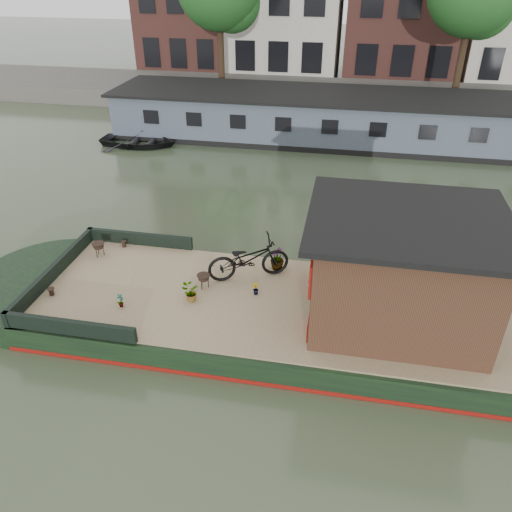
% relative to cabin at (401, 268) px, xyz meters
% --- Properties ---
extents(ground, '(120.00, 120.00, 0.00)m').
position_rel_cabin_xyz_m(ground, '(-2.19, 0.00, -1.88)').
color(ground, '#293522').
rests_on(ground, ground).
extents(houseboat_hull, '(14.01, 4.02, 0.60)m').
position_rel_cabin_xyz_m(houseboat_hull, '(-3.52, 0.00, -1.60)').
color(houseboat_hull, black).
rests_on(houseboat_hull, ground).
extents(houseboat_deck, '(11.80, 3.80, 0.05)m').
position_rel_cabin_xyz_m(houseboat_deck, '(-2.19, 0.00, -1.25)').
color(houseboat_deck, '#A08762').
rests_on(houseboat_deck, houseboat_hull).
extents(bow_bulwark, '(3.00, 4.00, 0.35)m').
position_rel_cabin_xyz_m(bow_bulwark, '(-7.25, 0.00, -1.05)').
color(bow_bulwark, black).
rests_on(bow_bulwark, houseboat_deck).
extents(cabin, '(4.00, 3.50, 2.42)m').
position_rel_cabin_xyz_m(cabin, '(0.00, 0.00, 0.00)').
color(cabin, '#331C13').
rests_on(cabin, houseboat_deck).
extents(bicycle, '(2.11, 1.47, 1.05)m').
position_rel_cabin_xyz_m(bicycle, '(-3.42, 0.89, -0.70)').
color(bicycle, black).
rests_on(bicycle, houseboat_deck).
extents(potted_plant_b, '(0.20, 0.20, 0.29)m').
position_rel_cabin_xyz_m(potted_plant_b, '(-3.13, 0.22, -1.09)').
color(potted_plant_b, brown).
rests_on(potted_plant_b, houseboat_deck).
extents(potted_plant_c, '(0.46, 0.42, 0.43)m').
position_rel_cabin_xyz_m(potted_plant_c, '(-4.53, -0.33, -1.01)').
color(potted_plant_c, '#9C472D').
rests_on(potted_plant_c, houseboat_deck).
extents(potted_plant_d, '(0.40, 0.40, 0.61)m').
position_rel_cabin_xyz_m(potted_plant_d, '(-2.80, 1.41, -0.93)').
color(potted_plant_d, '#9C5D2A').
rests_on(potted_plant_d, houseboat_deck).
extents(potted_plant_e, '(0.14, 0.19, 0.34)m').
position_rel_cabin_xyz_m(potted_plant_e, '(-6.00, -0.85, -1.06)').
color(potted_plant_e, '#96482C').
rests_on(potted_plant_e, houseboat_deck).
extents(brazier_front, '(0.37, 0.37, 0.36)m').
position_rel_cabin_xyz_m(brazier_front, '(-4.38, 0.25, -1.05)').
color(brazier_front, black).
rests_on(brazier_front, houseboat_deck).
extents(brazier_rear, '(0.42, 0.42, 0.37)m').
position_rel_cabin_xyz_m(brazier_rear, '(-7.50, 1.16, -1.04)').
color(brazier_rear, black).
rests_on(brazier_rear, houseboat_deck).
extents(bollard_port, '(0.16, 0.16, 0.18)m').
position_rel_cabin_xyz_m(bollard_port, '(-7.05, 1.70, -1.14)').
color(bollard_port, black).
rests_on(bollard_port, houseboat_deck).
extents(bollard_stbd, '(0.16, 0.16, 0.18)m').
position_rel_cabin_xyz_m(bollard_stbd, '(-7.79, -0.72, -1.14)').
color(bollard_stbd, black).
rests_on(bollard_stbd, houseboat_deck).
extents(dinghy, '(3.51, 2.52, 0.72)m').
position_rel_cabin_xyz_m(dinghy, '(-10.70, 11.50, -1.52)').
color(dinghy, black).
rests_on(dinghy, ground).
extents(far_houseboat, '(20.40, 4.40, 2.11)m').
position_rel_cabin_xyz_m(far_houseboat, '(-2.19, 14.00, -0.91)').
color(far_houseboat, '#46535E').
rests_on(far_houseboat, ground).
extents(quay, '(60.00, 6.00, 0.90)m').
position_rel_cabin_xyz_m(quay, '(-2.19, 20.50, -1.43)').
color(quay, '#47443F').
rests_on(quay, ground).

